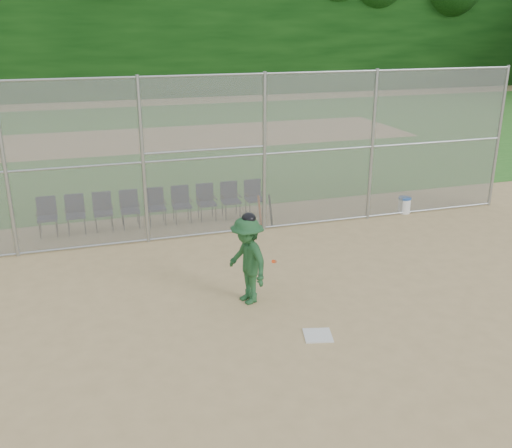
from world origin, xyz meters
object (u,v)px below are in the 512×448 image
object	(u,v)px
batter_at_plate	(247,260)
water_cooler	(404,205)
home_plate	(318,335)
chair_0	(47,217)

from	to	relation	value
batter_at_plate	water_cooler	xyz separation A→B (m)	(5.78, 3.88, -0.64)
home_plate	chair_0	size ratio (longest dim) A/B	0.50
chair_0	batter_at_plate	bearing A→B (deg)	-52.88
water_cooler	chair_0	bearing A→B (deg)	173.37
home_plate	water_cooler	bearing A→B (deg)	47.72
home_plate	chair_0	bearing A→B (deg)	124.68
water_cooler	batter_at_plate	bearing A→B (deg)	-146.13
batter_at_plate	home_plate	bearing A→B (deg)	-63.86
home_plate	batter_at_plate	xyz separation A→B (m)	(-0.79, 1.61, 0.86)
batter_at_plate	water_cooler	size ratio (longest dim) A/B	3.94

